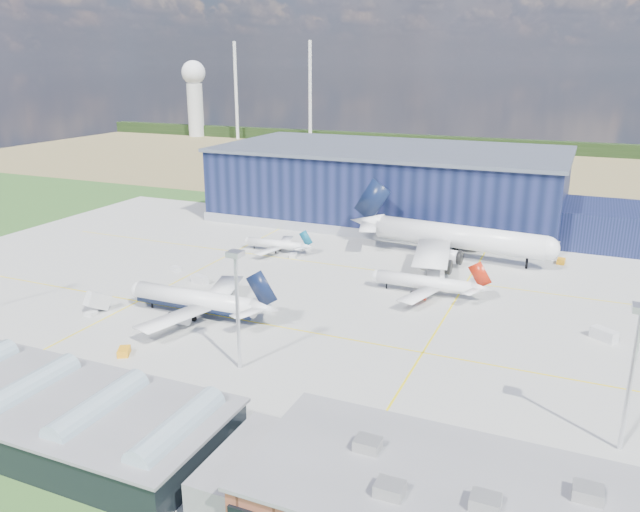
# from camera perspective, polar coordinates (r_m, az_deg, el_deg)

# --- Properties ---
(ground) EXTENTS (600.00, 600.00, 0.00)m
(ground) POSITION_cam_1_polar(r_m,az_deg,el_deg) (148.37, -4.78, -4.55)
(ground) COLOR #264C1C
(ground) RESTS_ON ground
(apron) EXTENTS (220.00, 160.00, 0.08)m
(apron) POSITION_cam_1_polar(r_m,az_deg,el_deg) (156.62, -3.06, -3.30)
(apron) COLOR #A7A8A2
(apron) RESTS_ON ground
(farmland) EXTENTS (600.00, 220.00, 0.01)m
(farmland) POSITION_cam_1_polar(r_m,az_deg,el_deg) (351.66, 12.48, 7.84)
(farmland) COLOR #92774F
(farmland) RESTS_ON ground
(treeline) EXTENTS (600.00, 8.00, 8.00)m
(treeline) POSITION_cam_1_polar(r_m,az_deg,el_deg) (429.19, 14.67, 9.87)
(treeline) COLOR black
(treeline) RESTS_ON ground
(horizon_dressing) EXTENTS (440.20, 18.00, 70.00)m
(horizon_dressing) POSITION_cam_1_polar(r_m,az_deg,el_deg) (489.06, -8.58, 14.62)
(horizon_dressing) COLOR silver
(horizon_dressing) RESTS_ON ground
(hangar) EXTENTS (145.00, 62.00, 26.10)m
(hangar) POSITION_cam_1_polar(r_m,az_deg,el_deg) (229.01, 7.06, 6.20)
(hangar) COLOR #0F1632
(hangar) RESTS_ON ground
(glass_concourse) EXTENTS (78.00, 23.00, 8.60)m
(glass_concourse) POSITION_cam_1_polar(r_m,az_deg,el_deg) (107.66, -23.66, -12.77)
(glass_concourse) COLOR black
(glass_concourse) RESTS_ON ground
(light_mast_center) EXTENTS (2.60, 2.60, 23.00)m
(light_mast_center) POSITION_cam_1_polar(r_m,az_deg,el_deg) (113.91, -7.63, -3.20)
(light_mast_center) COLOR silver
(light_mast_center) RESTS_ON ground
(light_mast_east) EXTENTS (2.60, 2.60, 23.00)m
(light_mast_east) POSITION_cam_1_polar(r_m,az_deg,el_deg) (99.63, 26.84, -8.10)
(light_mast_east) COLOR silver
(light_mast_east) RESTS_ON ground
(airliner_navy) EXTENTS (39.20, 38.37, 12.66)m
(airliner_navy) POSITION_cam_1_polar(r_m,az_deg,el_deg) (142.57, -11.39, -3.04)
(airliner_navy) COLOR white
(airliner_navy) RESTS_ON ground
(airliner_red) EXTENTS (30.81, 30.16, 9.95)m
(airliner_red) POSITION_cam_1_polar(r_m,az_deg,el_deg) (155.29, 9.50, -1.77)
(airliner_red) COLOR white
(airliner_red) RESTS_ON ground
(airliner_widebody) EXTENTS (69.17, 67.94, 20.63)m
(airliner_widebody) POSITION_cam_1_polar(r_m,az_deg,el_deg) (184.48, 12.61, 2.82)
(airliner_widebody) COLOR white
(airliner_widebody) RESTS_ON ground
(airliner_regional) EXTENTS (23.67, 23.18, 7.56)m
(airliner_regional) POSITION_cam_1_polar(r_m,az_deg,el_deg) (188.99, -4.13, 1.49)
(airliner_regional) COLOR white
(airliner_regional) RESTS_ON ground
(gse_tug_a) EXTENTS (3.51, 4.01, 1.43)m
(gse_tug_a) POSITION_cam_1_polar(r_m,az_deg,el_deg) (129.59, -17.49, -8.35)
(gse_tug_a) COLOR orange
(gse_tug_a) RESTS_ON ground
(gse_van_a) EXTENTS (5.30, 3.51, 2.13)m
(gse_van_a) POSITION_cam_1_polar(r_m,az_deg,el_deg) (165.13, -10.94, -2.12)
(gse_van_a) COLOR silver
(gse_van_a) RESTS_ON ground
(gse_cart_a) EXTENTS (2.60, 3.32, 1.27)m
(gse_cart_a) POSITION_cam_1_polar(r_m,az_deg,el_deg) (183.64, -2.47, 0.03)
(gse_cart_a) COLOR silver
(gse_cart_a) RESTS_ON ground
(gse_van_b) EXTENTS (5.75, 4.95, 2.42)m
(gse_van_b) POSITION_cam_1_polar(r_m,az_deg,el_deg) (142.54, 24.53, -6.55)
(gse_van_b) COLOR silver
(gse_van_b) RESTS_ON ground
(gse_tug_c) EXTENTS (2.31, 3.49, 1.48)m
(gse_tug_c) POSITION_cam_1_polar(r_m,az_deg,el_deg) (190.92, 21.17, -0.45)
(gse_tug_c) COLOR orange
(gse_tug_c) RESTS_ON ground
(gse_cart_b) EXTENTS (3.46, 2.86, 1.29)m
(gse_cart_b) POSITION_cam_1_polar(r_m,az_deg,el_deg) (176.37, -13.05, -1.15)
(gse_cart_b) COLOR silver
(gse_cart_b) RESTS_ON ground
(airstair) EXTENTS (3.51, 5.88, 3.52)m
(airstair) POSITION_cam_1_polar(r_m,az_deg,el_deg) (152.41, -19.62, -4.23)
(airstair) COLOR silver
(airstair) RESTS_ON ground
(car_a) EXTENTS (3.89, 2.10, 1.26)m
(car_a) POSITION_cam_1_polar(r_m,az_deg,el_deg) (110.80, -15.53, -12.79)
(car_a) COLOR #99999E
(car_a) RESTS_ON ground
(car_b) EXTENTS (3.60, 1.46, 1.16)m
(car_b) POSITION_cam_1_polar(r_m,az_deg,el_deg) (99.75, -5.01, -15.84)
(car_b) COLOR #99999E
(car_b) RESTS_ON ground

